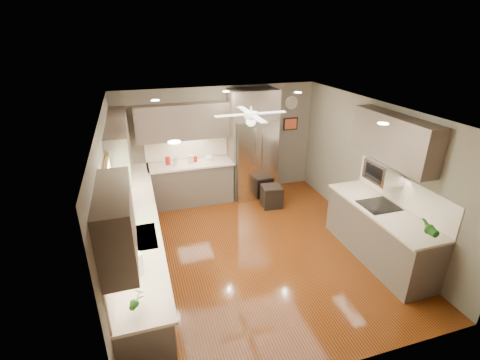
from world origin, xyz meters
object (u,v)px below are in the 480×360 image
potted_plant_left (139,298)px  refrigerator (253,147)px  canister_a (168,161)px  soap_bottle (126,216)px  potted_plant_right (429,228)px  paper_towel (138,264)px  canister_c (190,159)px  canister_d (195,159)px  bowl (209,160)px  stool (271,196)px  canister_b (176,162)px  microwave (384,171)px

potted_plant_left → refrigerator: refrigerator is taller
canister_a → soap_bottle: bearing=-111.6°
potted_plant_right → paper_towel: bearing=173.9°
canister_c → canister_d: size_ratio=1.43×
canister_a → bowl: bearing=-4.2°
soap_bottle → potted_plant_left: (0.12, -1.93, 0.06)m
canister_c → bowl: size_ratio=0.88×
canister_a → potted_plant_right: potted_plant_right is taller
canister_a → canister_d: bearing=-0.0°
canister_c → stool: size_ratio=0.36×
canister_a → bowl: size_ratio=0.85×
potted_plant_left → paper_towel: (0.02, 0.60, -0.01)m
potted_plant_left → refrigerator: 4.86m
canister_b → stool: canister_b is taller
canister_a → canister_c: canister_c is taller
bowl → paper_towel: (-1.64, -3.50, 0.12)m
canister_b → canister_d: 0.44m
microwave → soap_bottle: bearing=172.1°
stool → canister_b: bearing=159.7°
canister_b → canister_d: bearing=7.7°
microwave → stool: microwave is taller
bowl → potted_plant_left: bearing=-112.1°
canister_c → soap_bottle: size_ratio=1.03×
canister_b → microwave: size_ratio=0.28×
canister_c → potted_plant_right: potted_plant_right is taller
soap_bottle → stool: bearing=25.9°
potted_plant_left → potted_plant_right: bearing=2.8°
canister_c → refrigerator: size_ratio=0.07×
potted_plant_left → potted_plant_right: (3.88, 0.19, 0.02)m
canister_c → microwave: 3.91m
potted_plant_left → paper_towel: bearing=88.4°
canister_b → paper_towel: 3.62m
canister_c → refrigerator: 1.43m
refrigerator → microwave: refrigerator is taller
canister_a → canister_b: size_ratio=1.10×
potted_plant_right → refrigerator: size_ratio=0.14×
canister_c → paper_towel: 3.71m
refrigerator → bowl: bearing=178.3°
potted_plant_right → soap_bottle: bearing=156.4°
potted_plant_left → microwave: microwave is taller
canister_c → canister_a: bearing=172.3°
potted_plant_left → bowl: (1.66, 4.10, -0.13)m
canister_b → canister_d: canister_b is taller
potted_plant_right → bowl: (-2.22, 3.91, -0.15)m
canister_d → paper_towel: size_ratio=0.41×
potted_plant_left → stool: 4.52m
microwave → paper_towel: bearing=-169.2°
potted_plant_right → stool: potted_plant_right is taller
bowl → paper_towel: bearing=-115.2°
potted_plant_left → refrigerator: bearing=56.8°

